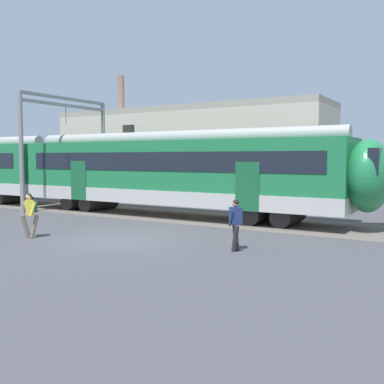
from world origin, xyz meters
name	(u,v)px	position (x,y,z in m)	size (l,w,h in m)	color
ground_plane	(120,240)	(0.00, 0.00, 0.00)	(160.00, 160.00, 0.00)	#424247
track_bed	(28,204)	(-13.17, 6.58, 0.01)	(80.00, 4.40, 0.01)	#605951
commuter_train	(54,170)	(-10.69, 6.57, 2.25)	(38.05, 3.07, 4.73)	#B7B7B2
pedestrian_yellow	(30,211)	(-3.08, -1.40, 0.99)	(0.66, 0.56, 1.67)	#6B6051
pedestrian_navy	(236,221)	(4.47, 0.40, 0.96)	(0.50, 0.67, 1.67)	#28282D
catenary_gantry	(66,135)	(-9.58, 6.58, 4.31)	(0.24, 6.64, 6.53)	gray
background_building	(187,154)	(-6.04, 14.46, 3.21)	(19.76, 5.00, 9.20)	beige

